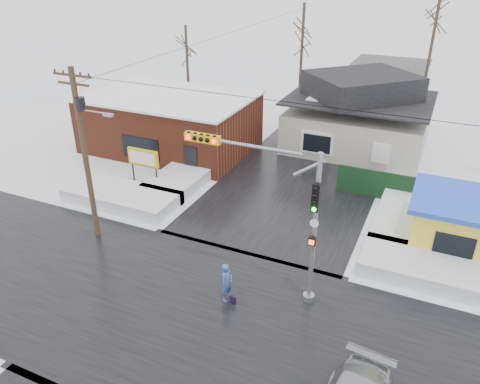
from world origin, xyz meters
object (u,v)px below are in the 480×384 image
at_px(traffic_signal, 278,203).
at_px(pedestrian, 227,283).
at_px(utility_pole, 85,146).
at_px(marquee_sign, 143,159).
at_px(kiosk, 456,223).

xyz_separation_m(traffic_signal, pedestrian, (-1.71, -1.40, -3.62)).
distance_m(utility_pole, pedestrian, 9.80).
xyz_separation_m(traffic_signal, utility_pole, (-10.36, 0.53, 0.57)).
height_order(traffic_signal, marquee_sign, traffic_signal).
distance_m(traffic_signal, kiosk, 10.43).
bearing_deg(utility_pole, marquee_sign, 100.13).
relative_size(marquee_sign, pedestrian, 1.39).
bearing_deg(marquee_sign, traffic_signal, -29.72).
bearing_deg(traffic_signal, pedestrian, -140.75).
bearing_deg(marquee_sign, utility_pole, -79.87).
bearing_deg(traffic_signal, marquee_sign, 150.28).
height_order(marquee_sign, kiosk, kiosk).
bearing_deg(kiosk, marquee_sign, -178.45).
bearing_deg(kiosk, utility_pole, -159.56).
distance_m(utility_pole, kiosk, 18.95).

